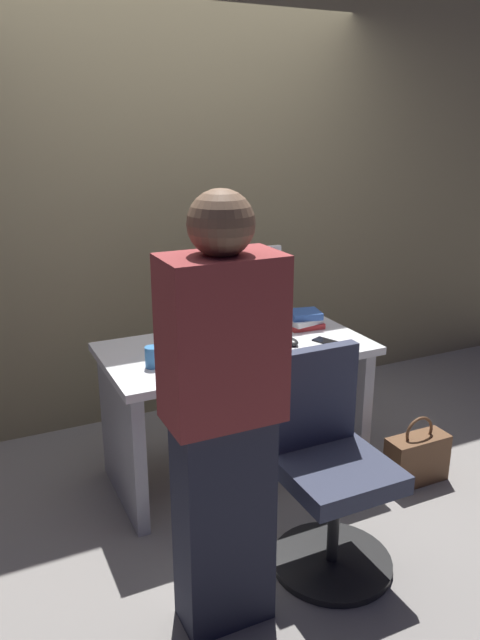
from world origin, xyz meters
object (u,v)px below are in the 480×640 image
object	(u,v)px
person_at_desk	(223,420)
handbag	(417,458)
book_stack	(304,319)
cell_phone	(327,342)
office_chair	(329,472)
keyboard	(238,351)
mouse	(291,342)
cup_near_keyboard	(152,357)
monitor	(234,285)
desk	(236,387)

from	to	relation	value
person_at_desk	handbag	distance (m)	1.54
person_at_desk	book_stack	world-z (taller)	person_at_desk
book_stack	cell_phone	xyz separation A→B (m)	(-0.02, -0.26, -0.04)
office_chair	keyboard	size ratio (longest dim) A/B	2.19
office_chair	keyboard	distance (m)	0.77
mouse	cup_near_keyboard	world-z (taller)	cup_near_keyboard
monitor	keyboard	world-z (taller)	monitor
person_at_desk	mouse	size ratio (longest dim) A/B	16.39
cup_near_keyboard	handbag	world-z (taller)	cup_near_keyboard
desk	person_at_desk	size ratio (longest dim) A/B	0.83
keyboard	book_stack	size ratio (longest dim) A/B	1.99
mouse	cell_phone	xyz separation A→B (m)	(0.19, -0.05, -0.01)
office_chair	handbag	size ratio (longest dim) A/B	2.49
cup_near_keyboard	book_stack	xyz separation A→B (m)	(0.94, 0.19, -0.00)
mouse	cup_near_keyboard	distance (m)	0.74
desk	monitor	world-z (taller)	monitor
office_chair	cell_phone	xyz separation A→B (m)	(0.39, 0.64, 0.32)
book_stack	cell_phone	distance (m)	0.26
desk	cup_near_keyboard	world-z (taller)	cup_near_keyboard
monitor	cell_phone	size ratio (longest dim) A/B	3.75
keyboard	cup_near_keyboard	distance (m)	0.44
handbag	cup_near_keyboard	bearing A→B (deg)	163.19
office_chair	handbag	bearing A→B (deg)	21.55
desk	cup_near_keyboard	distance (m)	0.57
office_chair	mouse	distance (m)	0.79
office_chair	cup_near_keyboard	world-z (taller)	office_chair
desk	office_chair	size ratio (longest dim) A/B	1.45
mouse	handbag	bearing A→B (deg)	-33.80
monitor	cell_phone	distance (m)	0.58
monitor	handbag	world-z (taller)	monitor
monitor	book_stack	world-z (taller)	monitor
person_at_desk	book_stack	xyz separation A→B (m)	(0.94, 1.01, -0.05)
cup_near_keyboard	cell_phone	distance (m)	0.93
monitor	keyboard	bearing A→B (deg)	-111.63
person_at_desk	monitor	xyz separation A→B (m)	(0.57, 1.13, 0.16)
office_chair	person_at_desk	bearing A→B (deg)	-167.87
desk	mouse	world-z (taller)	mouse
monitor	office_chair	bearing A→B (deg)	-91.99
handbag	cell_phone	bearing A→B (deg)	139.00
office_chair	mouse	bearing A→B (deg)	73.28
keyboard	desk	bearing A→B (deg)	72.19
person_at_desk	keyboard	size ratio (longest dim) A/B	3.81
office_chair	book_stack	bearing A→B (deg)	65.41
cup_near_keyboard	book_stack	size ratio (longest dim) A/B	0.46
cup_near_keyboard	cell_phone	size ratio (longest dim) A/B	0.70
desk	keyboard	distance (m)	0.27
cup_near_keyboard	handbag	distance (m)	1.51
person_at_desk	cup_near_keyboard	bearing A→B (deg)	89.86
person_at_desk	mouse	xyz separation A→B (m)	(0.74, 0.80, -0.08)
cup_near_keyboard	book_stack	bearing A→B (deg)	11.58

